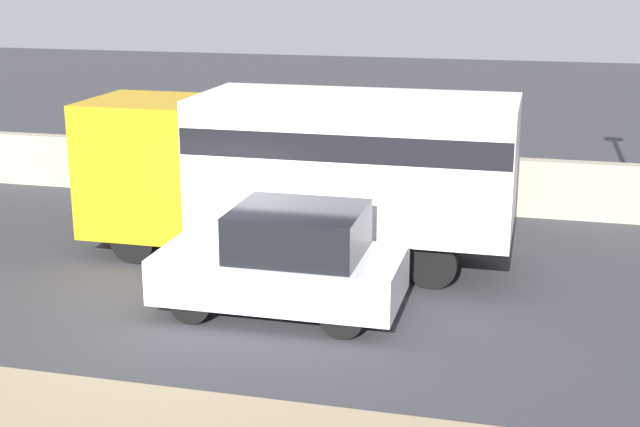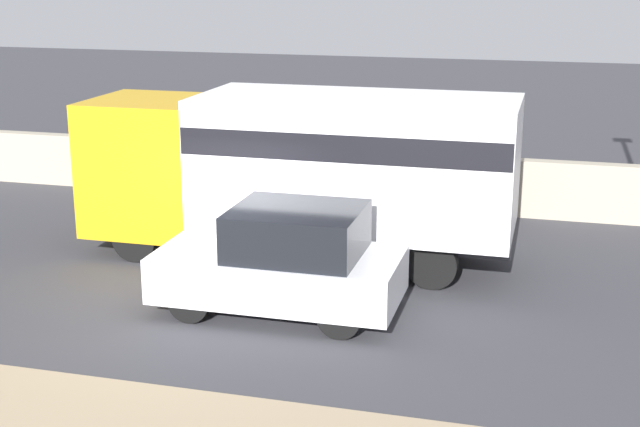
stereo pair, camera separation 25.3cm
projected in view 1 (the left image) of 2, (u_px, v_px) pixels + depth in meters
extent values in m
plane|color=#38383D|center=(212.00, 310.00, 14.27)|extent=(80.00, 80.00, 0.00)
cube|color=#A39984|center=(318.00, 176.00, 20.57)|extent=(60.00, 0.35, 1.26)
cube|color=gold|center=(152.00, 165.00, 17.03)|extent=(2.26, 2.21, 2.51)
cube|color=black|center=(97.00, 136.00, 17.15)|extent=(0.06, 1.88, 1.11)
cube|color=#2D2D33|center=(354.00, 230.00, 16.37)|extent=(5.69, 1.41, 0.25)
cube|color=white|center=(355.00, 161.00, 16.02)|extent=(5.69, 2.57, 2.33)
cube|color=black|center=(355.00, 135.00, 15.89)|extent=(5.66, 2.59, 0.47)
cylinder|color=black|center=(134.00, 240.00, 16.48)|extent=(0.86, 0.28, 0.86)
cylinder|color=black|center=(174.00, 213.00, 18.23)|extent=(0.86, 0.28, 0.86)
cylinder|color=black|center=(432.00, 263.00, 15.19)|extent=(0.86, 0.28, 0.86)
cylinder|color=black|center=(445.00, 232.00, 16.94)|extent=(0.86, 0.28, 0.86)
cylinder|color=black|center=(367.00, 258.00, 15.45)|extent=(0.86, 0.28, 0.86)
cylinder|color=black|center=(386.00, 228.00, 17.20)|extent=(0.86, 0.28, 0.86)
cube|color=silver|center=(280.00, 274.00, 14.11)|extent=(3.85, 1.87, 0.72)
cube|color=black|center=(299.00, 231.00, 13.83)|extent=(2.00, 1.72, 0.74)
cylinder|color=black|center=(191.00, 302.00, 13.70)|extent=(0.67, 0.20, 0.67)
cylinder|color=black|center=(227.00, 268.00, 15.22)|extent=(0.67, 0.20, 0.67)
cylinder|color=black|center=(342.00, 317.00, 13.14)|extent=(0.67, 0.20, 0.67)
cylinder|color=black|center=(364.00, 280.00, 14.66)|extent=(0.67, 0.20, 0.67)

